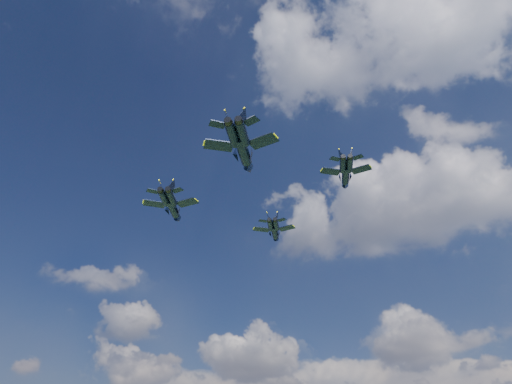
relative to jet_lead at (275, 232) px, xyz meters
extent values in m
cylinder|color=black|center=(0.18, -0.42, -0.07)|extent=(4.39, 7.66, 1.53)
cone|color=black|center=(-1.74, 4.13, -0.07)|extent=(2.19, 2.60, 1.45)
ellipsoid|color=brown|center=(-0.91, 2.17, 0.40)|extent=(1.71, 2.57, 0.70)
cube|color=black|center=(-1.99, -3.18, -0.07)|extent=(4.34, 4.33, 0.15)
cube|color=black|center=(3.67, -0.80, -0.07)|extent=(3.95, 2.27, 0.15)
cube|color=black|center=(0.55, -7.01, -0.07)|extent=(2.28, 2.39, 0.12)
cube|color=black|center=(4.63, -5.29, -0.07)|extent=(2.15, 1.46, 0.12)
cube|color=black|center=(1.46, -5.89, 1.13)|extent=(1.54, 2.11, 2.56)
cube|color=black|center=(3.19, -5.16, 1.13)|extent=(1.38, 2.52, 2.56)
cylinder|color=black|center=(-10.86, -26.80, -2.83)|extent=(5.40, 8.76, 1.77)
cone|color=black|center=(-13.30, -21.64, -2.83)|extent=(2.61, 3.03, 1.67)
ellipsoid|color=brown|center=(-12.25, -23.87, -2.29)|extent=(2.08, 2.96, 0.81)
cube|color=black|center=(-13.21, -30.09, -2.83)|extent=(4.95, 5.06, 0.18)
cube|color=black|center=(-6.81, -27.06, -2.83)|extent=(4.67, 2.82, 0.18)
cube|color=black|center=(-10.09, -34.38, -2.83)|extent=(2.59, 2.78, 0.14)
cube|color=black|center=(-5.46, -32.19, -2.83)|extent=(2.43, 1.58, 0.14)
cube|color=black|center=(-9.09, -33.04, -1.45)|extent=(1.88, 2.37, 2.96)
cube|color=black|center=(-7.14, -32.11, -1.45)|extent=(1.62, 2.89, 2.96)
cylinder|color=black|center=(24.55, -14.92, 0.92)|extent=(4.36, 7.67, 1.53)
cone|color=black|center=(22.65, -10.36, 0.92)|extent=(2.19, 2.60, 1.45)
ellipsoid|color=brown|center=(23.47, -12.32, 1.39)|extent=(1.71, 2.57, 0.70)
cube|color=black|center=(22.37, -17.67, 0.92)|extent=(4.34, 4.33, 0.15)
cube|color=black|center=(28.03, -15.31, 0.92)|extent=(3.94, 2.25, 0.15)
cube|color=black|center=(24.89, -21.51, 0.92)|extent=(2.28, 2.39, 0.12)
cube|color=black|center=(28.98, -19.81, 0.92)|extent=(2.16, 1.46, 0.12)
cube|color=black|center=(25.81, -20.39, 2.11)|extent=(1.53, 2.12, 2.56)
cube|color=black|center=(27.54, -19.67, 2.11)|extent=(1.37, 2.52, 2.56)
cylinder|color=black|center=(13.06, -37.01, -2.51)|extent=(5.36, 10.05, 2.00)
cone|color=black|center=(10.81, -30.98, -2.51)|extent=(2.78, 3.36, 1.89)
ellipsoid|color=brown|center=(11.78, -33.58, -1.90)|extent=(2.13, 3.35, 0.91)
cube|color=black|center=(10.09, -40.48, -2.51)|extent=(5.71, 5.57, 0.20)
cube|color=black|center=(17.58, -37.69, -2.51)|extent=(5.18, 3.02, 0.20)
cube|color=black|center=(13.19, -45.60, -2.51)|extent=(3.01, 3.10, 0.16)
cube|color=black|center=(18.59, -43.59, -2.51)|extent=(2.86, 2.00, 0.16)
cube|color=black|center=(14.44, -44.19, -0.95)|extent=(1.90, 2.82, 3.34)
cube|color=black|center=(16.72, -43.34, -0.95)|extent=(1.76, 3.30, 3.34)
camera|label=1|loc=(51.61, -99.64, -54.96)|focal=35.00mm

